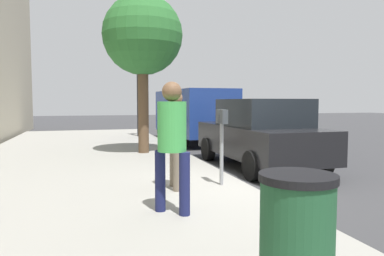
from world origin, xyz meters
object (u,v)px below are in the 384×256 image
(parking_meter, at_px, (222,131))
(pedestrian_bystander, at_px, (172,135))
(parked_sedan_near, at_px, (259,133))
(traffic_signal, at_px, (140,82))
(trash_bin, at_px, (297,239))
(street_tree, at_px, (143,36))
(parked_van_far, at_px, (193,112))
(pedestrian_at_meter, at_px, (175,131))

(parking_meter, xyz_separation_m, pedestrian_bystander, (-1.41, 1.27, 0.07))
(parked_sedan_near, xyz_separation_m, traffic_signal, (7.86, 1.94, 1.68))
(parking_meter, height_order, parked_sedan_near, parked_sedan_near)
(parking_meter, height_order, pedestrian_bystander, pedestrian_bystander)
(traffic_signal, relative_size, trash_bin, 3.56)
(parking_meter, bearing_deg, trash_bin, 167.33)
(parked_sedan_near, height_order, street_tree, street_tree)
(street_tree, bearing_deg, pedestrian_bystander, 175.13)
(parked_sedan_near, bearing_deg, trash_bin, 155.58)
(parked_sedan_near, xyz_separation_m, parked_van_far, (6.08, 0.00, 0.36))
(pedestrian_at_meter, bearing_deg, parked_van_far, 75.63)
(parking_meter, bearing_deg, parked_van_far, -12.71)
(pedestrian_bystander, xyz_separation_m, street_tree, (6.09, -0.52, 2.42))
(parked_sedan_near, relative_size, street_tree, 0.93)
(parking_meter, bearing_deg, traffic_signal, 0.49)
(pedestrian_at_meter, bearing_deg, traffic_signal, 89.43)
(street_tree, bearing_deg, parked_sedan_near, -134.38)
(parking_meter, distance_m, parked_sedan_near, 2.83)
(pedestrian_at_meter, relative_size, pedestrian_bystander, 0.96)
(parked_sedan_near, xyz_separation_m, trash_bin, (-5.99, 2.72, -0.24))
(parking_meter, height_order, traffic_signal, traffic_signal)
(pedestrian_at_meter, bearing_deg, trash_bin, -85.56)
(parking_meter, distance_m, traffic_signal, 10.09)
(pedestrian_at_meter, relative_size, street_tree, 0.37)
(parked_sedan_near, height_order, trash_bin, parked_sedan_near)
(traffic_signal, bearing_deg, trash_bin, 176.76)
(street_tree, xyz_separation_m, trash_bin, (-8.54, 0.11, -3.00))
(traffic_signal, bearing_deg, pedestrian_at_meter, 175.38)
(pedestrian_at_meter, bearing_deg, street_tree, 92.35)
(street_tree, relative_size, trash_bin, 4.70)
(street_tree, bearing_deg, pedestrian_at_meter, 178.30)
(parked_van_far, bearing_deg, street_tree, 143.59)
(parked_sedan_near, bearing_deg, parking_meter, 138.93)
(pedestrian_bystander, height_order, parked_van_far, parked_van_far)
(pedestrian_bystander, relative_size, trash_bin, 1.81)
(parking_meter, relative_size, parked_sedan_near, 0.32)
(parked_van_far, bearing_deg, parking_meter, 167.29)
(trash_bin, bearing_deg, traffic_signal, -3.24)
(parking_meter, relative_size, pedestrian_bystander, 0.77)
(parking_meter, xyz_separation_m, traffic_signal, (9.99, 0.09, 1.41))
(pedestrian_bystander, distance_m, parked_sedan_near, 4.73)
(traffic_signal, bearing_deg, parked_van_far, -132.53)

